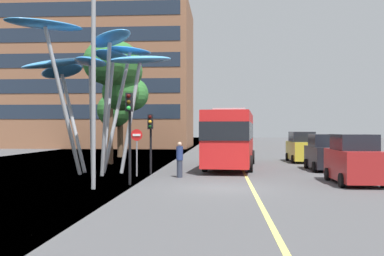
% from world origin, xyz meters
% --- Properties ---
extents(ground, '(120.00, 240.00, 0.10)m').
position_xyz_m(ground, '(-0.74, 0.00, -0.05)').
color(ground, '#4C4C4F').
extents(red_bus, '(3.52, 11.02, 3.68)m').
position_xyz_m(red_bus, '(0.56, 9.95, 2.01)').
color(red_bus, red).
rests_on(red_bus, ground).
extents(leaf_sculpture, '(8.98, 8.81, 8.04)m').
position_xyz_m(leaf_sculpture, '(-7.16, 5.64, 6.07)').
color(leaf_sculpture, '#9EA0A5').
rests_on(leaf_sculpture, ground).
extents(traffic_light_kerb_near, '(0.28, 0.42, 3.99)m').
position_xyz_m(traffic_light_kerb_near, '(-4.00, 0.64, 2.88)').
color(traffic_light_kerb_near, black).
rests_on(traffic_light_kerb_near, ground).
extents(traffic_light_kerb_far, '(0.28, 0.42, 3.22)m').
position_xyz_m(traffic_light_kerb_far, '(-3.82, 5.32, 2.35)').
color(traffic_light_kerb_far, black).
rests_on(traffic_light_kerb_far, ground).
extents(car_parked_near, '(1.91, 4.15, 2.20)m').
position_xyz_m(car_parked_near, '(5.83, 1.72, 1.04)').
color(car_parked_near, maroon).
rests_on(car_parked_near, ground).
extents(car_parked_mid, '(2.04, 3.97, 2.13)m').
position_xyz_m(car_parked_mid, '(6.13, 8.47, 1.00)').
color(car_parked_mid, black).
rests_on(car_parked_mid, ground).
extents(car_parked_far, '(1.92, 4.53, 2.25)m').
position_xyz_m(car_parked_far, '(5.91, 15.34, 1.05)').
color(car_parked_far, gold).
rests_on(car_parked_far, ground).
extents(street_lamp, '(1.64, 0.44, 8.82)m').
position_xyz_m(street_lamp, '(-4.87, -0.75, 5.51)').
color(street_lamp, gray).
rests_on(street_lamp, ground).
extents(tree_pavement_near, '(3.79, 4.45, 8.70)m').
position_xyz_m(tree_pavement_near, '(-7.47, 12.80, 6.55)').
color(tree_pavement_near, brown).
rests_on(tree_pavement_near, ground).
extents(tree_pavement_far, '(4.28, 4.69, 7.31)m').
position_xyz_m(tree_pavement_far, '(-8.47, 20.76, 5.16)').
color(tree_pavement_far, brown).
rests_on(tree_pavement_far, ground).
extents(pedestrian, '(0.34, 0.34, 1.79)m').
position_xyz_m(pedestrian, '(-2.12, 3.89, 0.90)').
color(pedestrian, '#2D3342').
rests_on(pedestrian, ground).
extents(no_entry_sign, '(0.60, 0.12, 2.43)m').
position_xyz_m(no_entry_sign, '(-4.38, 4.35, 1.62)').
color(no_entry_sign, gray).
rests_on(no_entry_sign, ground).
extents(backdrop_building, '(25.01, 13.39, 19.13)m').
position_xyz_m(backdrop_building, '(-16.81, 43.03, 9.57)').
color(backdrop_building, brown).
rests_on(backdrop_building, ground).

